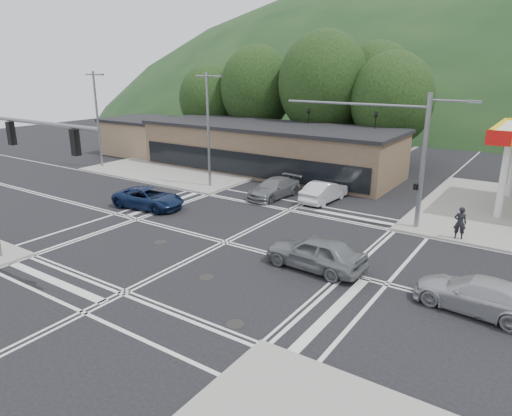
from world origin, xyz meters
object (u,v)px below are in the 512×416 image
Objects in this scene: car_grey_center at (316,252)px; car_queue_a at (324,192)px; car_queue_b at (385,173)px; car_blue_west at (149,198)px; car_northbound at (274,188)px; car_silver_east at (477,294)px; pedestrian at (460,223)px.

car_grey_center is 11.70m from car_queue_a.
car_queue_b reaches higher than car_grey_center.
car_northbound is (5.79, 7.08, 0.01)m from car_blue_west.
car_queue_b is 1.01× the size of car_northbound.
car_queue_b is at bearing -145.81° from car_silver_east.
car_queue_a is (-11.89, 10.70, 0.04)m from car_silver_east.
car_northbound reaches higher than car_blue_west.
car_silver_east reaches higher than car_blue_west.
car_queue_a is at bearing -55.47° from car_blue_west.
car_queue_a is at bearing 87.84° from car_queue_b.
car_queue_b reaches higher than car_silver_east.
car_silver_east is (21.26, -2.53, 0.00)m from car_blue_west.
car_queue_b is (1.74, 8.08, 0.10)m from car_queue_a.
car_queue_b is 13.57m from pedestrian.
pedestrian is at bearing 166.77° from car_queue_a.
car_northbound is (-5.32, -9.17, -0.13)m from car_queue_b.
car_silver_east is 0.98× the size of car_queue_b.
pedestrian reaches higher than car_grey_center.
car_queue_a is (-4.74, 10.70, -0.08)m from car_grey_center.
car_grey_center is 2.67× the size of pedestrian.
car_grey_center is at bearing -106.72° from car_blue_west.
pedestrian reaches higher than car_silver_east.
car_queue_a is 3.74m from car_northbound.
car_queue_a is (9.37, 8.17, 0.05)m from car_blue_west.
car_queue_a is at bearing 22.66° from car_northbound.
car_blue_west is 12.43m from car_queue_a.
car_northbound is at bearing -136.62° from car_grey_center.
car_silver_east is 1.00× the size of car_northbound.
car_grey_center reaches higher than car_blue_west.
car_queue_b reaches higher than car_queue_a.
car_silver_east is at bearing 128.36° from car_queue_b.
car_blue_west is at bearing 1.32° from pedestrian.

